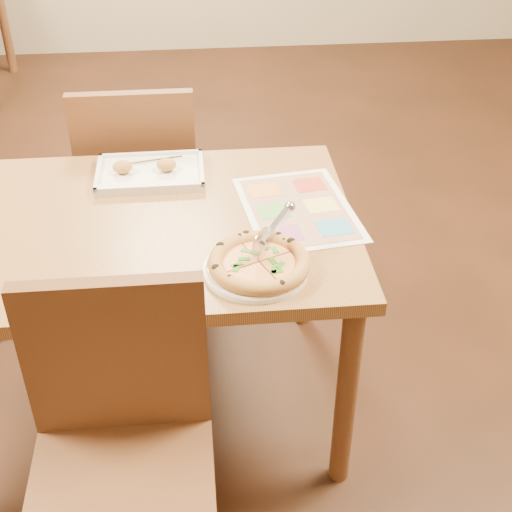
{
  "coord_description": "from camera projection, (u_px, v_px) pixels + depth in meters",
  "views": [
    {
      "loc": [
        0.21,
        -1.73,
        1.82
      ],
      "look_at": [
        0.35,
        -0.27,
        0.77
      ],
      "focal_mm": 50.0,
      "sensor_mm": 36.0,
      "label": 1
    }
  ],
  "objects": [
    {
      "name": "chair_far",
      "position": [
        139.0,
        169.0,
        2.6
      ],
      "size": [
        0.42,
        0.42,
        0.47
      ],
      "rotation": [
        0.0,
        0.0,
        3.14
      ],
      "color": "brown",
      "rests_on": "ground"
    },
    {
      "name": "appetizer_tray",
      "position": [
        150.0,
        173.0,
        2.23
      ],
      "size": [
        0.33,
        0.23,
        0.06
      ],
      "rotation": [
        0.0,
        0.0,
        0.01
      ],
      "color": "silver",
      "rests_on": "dining_table"
    },
    {
      "name": "menu",
      "position": [
        298.0,
        209.0,
        2.08
      ],
      "size": [
        0.36,
        0.47,
        0.0
      ],
      "primitive_type": "cube",
      "rotation": [
        0.0,
        0.0,
        0.13
      ],
      "color": "silver",
      "rests_on": "dining_table"
    },
    {
      "name": "pizza",
      "position": [
        259.0,
        263.0,
        1.82
      ],
      "size": [
        0.26,
        0.26,
        0.04
      ],
      "rotation": [
        0.0,
        0.0,
        0.41
      ],
      "color": "#C68E43",
      "rests_on": "plate"
    },
    {
      "name": "dining_table",
      "position": [
        129.0,
        248.0,
        2.07
      ],
      "size": [
        1.3,
        0.85,
        0.72
      ],
      "color": "#9F6B3F",
      "rests_on": "ground"
    },
    {
      "name": "plate",
      "position": [
        256.0,
        270.0,
        1.83
      ],
      "size": [
        0.35,
        0.35,
        0.01
      ],
      "primitive_type": "cylinder",
      "rotation": [
        0.0,
        0.0,
        -0.41
      ],
      "color": "white",
      "rests_on": "dining_table"
    },
    {
      "name": "pizza_cutter",
      "position": [
        272.0,
        231.0,
        1.82
      ],
      "size": [
        0.12,
        0.14,
        0.1
      ],
      "rotation": [
        0.0,
        0.0,
        0.85
      ],
      "color": "silver",
      "rests_on": "pizza"
    },
    {
      "name": "chair_near",
      "position": [
        119.0,
        422.0,
        1.62
      ],
      "size": [
        0.42,
        0.42,
        0.47
      ],
      "color": "brown",
      "rests_on": "ground"
    }
  ]
}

